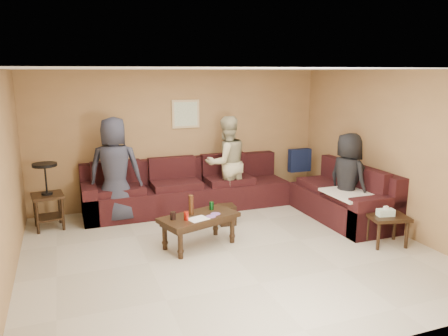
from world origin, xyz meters
name	(u,v)px	position (x,y,z in m)	size (l,w,h in m)	color
room	(229,134)	(0.00, 0.00, 1.66)	(5.60, 5.50, 2.50)	#BBB59E
sectional_sofa	(241,195)	(0.81, 1.52, 0.33)	(4.65, 2.90, 0.97)	black
coffee_table	(199,220)	(-0.34, 0.32, 0.39)	(1.22, 0.87, 0.74)	black
end_table_left	(47,195)	(-2.37, 1.86, 0.56)	(0.52, 0.52, 1.07)	black
side_table_right	(387,219)	(2.23, -0.59, 0.39)	(0.62, 0.54, 0.59)	black
waste_bin	(227,215)	(0.37, 1.05, 0.16)	(0.27, 0.27, 0.32)	black
wall_art	(186,114)	(0.10, 2.48, 1.70)	(0.52, 0.04, 0.52)	tan
person_left	(115,170)	(-1.30, 1.83, 0.88)	(0.86, 0.56, 1.76)	#282A38
person_middle	(227,163)	(0.69, 1.89, 0.85)	(0.82, 0.64, 1.70)	#B5AE86
person_right	(347,179)	(2.21, 0.36, 0.76)	(0.74, 0.48, 1.52)	black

